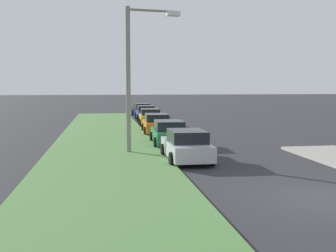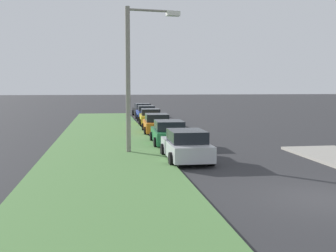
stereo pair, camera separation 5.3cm
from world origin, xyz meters
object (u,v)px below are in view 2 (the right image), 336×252
parked_car_green (169,133)px  parked_car_blue (146,113)px  parked_car_orange (157,124)px  parked_car_black (142,110)px  parked_car_yellow (150,117)px  parked_car_silver (186,146)px  streetlight (135,69)px

parked_car_green → parked_car_blue: bearing=0.2°
parked_car_green → parked_car_orange: size_ratio=1.00×
parked_car_blue → parked_car_black: same height
parked_car_yellow → parked_car_green: bearing=-178.7°
parked_car_silver → parked_car_black: (29.27, -0.60, 0.00)m
parked_car_orange → streetlight: size_ratio=0.58×
parked_car_orange → streetlight: streetlight is taller
parked_car_silver → parked_car_green: size_ratio=0.99×
parked_car_orange → parked_car_green: bearing=-178.4°
parked_car_silver → parked_car_yellow: 18.11m
parked_car_black → parked_car_blue: bearing=175.6°
parked_car_green → parked_car_blue: same height
parked_car_green → parked_car_black: bearing=0.3°
parked_car_green → streetlight: bearing=143.8°
parked_car_silver → parked_car_black: 29.28m
parked_car_blue → streetlight: size_ratio=0.58×
parked_car_silver → parked_car_blue: size_ratio=1.00×
parked_car_silver → parked_car_blue: bearing=-1.0°
parked_car_yellow → parked_car_orange: bearing=-179.7°
parked_car_blue → streetlight: streetlight is taller
parked_car_silver → parked_car_orange: size_ratio=0.99×
parked_car_silver → parked_car_green: bearing=0.2°
parked_car_orange → parked_car_blue: 12.53m
parked_car_silver → parked_car_yellow: size_ratio=0.98×
parked_car_green → parked_car_black: size_ratio=0.99×
parked_car_green → parked_car_black: (23.93, -0.60, 0.00)m
parked_car_blue → streetlight: 21.90m
parked_car_silver → parked_car_green: 5.34m
parked_car_blue → parked_car_black: (5.35, -0.10, 0.00)m
parked_car_black → parked_car_yellow: bearing=175.2°
parked_car_orange → parked_car_blue: size_ratio=1.01×
parked_car_silver → streetlight: streetlight is taller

